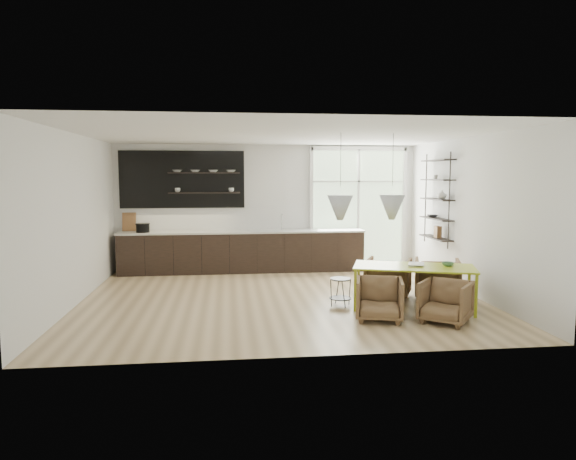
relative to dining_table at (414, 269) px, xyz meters
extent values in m
cube|color=#D9B98A|center=(-2.10, 0.94, -0.66)|extent=(7.00, 6.00, 0.01)
cube|color=white|center=(-2.10, 3.94, 0.79)|extent=(7.00, 0.02, 2.90)
cube|color=white|center=(-5.60, 0.94, 0.79)|extent=(0.02, 6.00, 2.90)
cube|color=white|center=(1.40, 0.94, 0.79)|extent=(0.02, 6.00, 2.90)
cube|color=white|center=(-2.10, 0.94, 2.24)|extent=(7.00, 6.00, 0.01)
cube|color=#B2D1A5|center=(0.05, 3.91, 0.79)|extent=(2.20, 0.02, 2.70)
cube|color=silver|center=(0.05, 3.88, 0.79)|extent=(2.30, 0.08, 2.80)
cone|color=silver|center=(-1.15, 0.44, 0.99)|extent=(0.44, 0.44, 0.42)
cone|color=silver|center=(-0.25, 0.44, 0.99)|extent=(0.44, 0.44, 0.42)
cylinder|color=black|center=(-1.15, 0.44, 1.80)|extent=(0.01, 0.01, 0.89)
cylinder|color=black|center=(-0.25, 0.44, 1.80)|extent=(0.01, 0.01, 0.89)
cube|color=black|center=(-2.70, 3.61, -0.21)|extent=(5.50, 0.65, 0.90)
cube|color=silver|center=(-2.70, 3.61, 0.26)|extent=(5.54, 0.69, 0.04)
cube|color=white|center=(-2.70, 3.93, 0.54)|extent=(5.50, 0.02, 0.55)
cube|color=black|center=(-4.05, 3.90, 1.44)|extent=(2.80, 0.06, 1.30)
cube|color=black|center=(-3.55, 3.76, 1.59)|extent=(1.60, 0.28, 0.03)
cube|color=black|center=(-3.55, 3.76, 1.14)|extent=(1.60, 0.28, 0.03)
cube|color=olive|center=(-5.25, 3.84, 0.49)|extent=(0.30, 0.10, 0.42)
cylinder|color=silver|center=(-1.80, 3.71, 0.46)|extent=(0.02, 0.02, 0.40)
imported|color=white|center=(-4.15, 3.76, 1.63)|extent=(0.22, 0.22, 0.05)
imported|color=white|center=(-3.75, 3.76, 1.63)|extent=(0.22, 0.22, 0.05)
imported|color=white|center=(-3.35, 3.76, 1.63)|extent=(0.22, 0.22, 0.05)
imported|color=white|center=(-2.95, 3.76, 1.63)|extent=(0.22, 0.22, 0.05)
imported|color=white|center=(-4.15, 3.76, 1.20)|extent=(0.12, 0.12, 0.10)
imported|color=white|center=(-2.95, 3.76, 1.20)|extent=(0.12, 0.12, 0.10)
cylinder|color=black|center=(-4.90, 3.53, 0.37)|extent=(0.29, 0.29, 0.18)
cube|color=black|center=(1.26, 1.54, 1.04)|extent=(0.02, 0.02, 1.90)
cube|color=black|center=(1.26, 2.74, 1.04)|extent=(0.02, 0.02, 1.90)
cube|color=black|center=(1.26, 2.14, 0.24)|extent=(0.26, 1.20, 0.02)
cube|color=black|center=(1.26, 2.14, 0.64)|extent=(0.26, 1.20, 0.02)
cube|color=black|center=(1.26, 2.14, 1.04)|extent=(0.26, 1.20, 0.02)
cube|color=black|center=(1.26, 2.14, 1.44)|extent=(0.26, 1.20, 0.03)
cube|color=black|center=(1.26, 2.14, 1.84)|extent=(0.26, 1.20, 0.03)
imported|color=white|center=(1.26, 1.89, 1.15)|extent=(0.18, 0.18, 0.19)
imported|color=#333338|center=(1.26, 2.34, 0.68)|extent=(0.22, 0.22, 0.05)
imported|color=white|center=(1.26, 2.24, 1.50)|extent=(0.10, 0.10, 0.09)
cube|color=olive|center=(1.26, 2.04, 0.37)|extent=(0.10, 0.18, 0.24)
cube|color=#A0B21A|center=(0.00, 0.00, 0.03)|extent=(2.12, 1.44, 0.03)
cube|color=#A0B21A|center=(-1.00, -0.08, -0.32)|extent=(0.06, 0.06, 0.68)
cube|color=#A0B21A|center=(-0.75, 0.67, -0.32)|extent=(0.06, 0.06, 0.68)
cube|color=#A0B21A|center=(0.75, -0.67, -0.32)|extent=(0.06, 0.06, 0.68)
cube|color=#A0B21A|center=(1.00, 0.08, -0.32)|extent=(0.06, 0.06, 0.68)
imported|color=brown|center=(-0.17, 0.81, -0.30)|extent=(1.03, 1.04, 0.71)
imported|color=brown|center=(0.67, 0.62, -0.30)|extent=(0.99, 1.00, 0.72)
imported|color=brown|center=(-0.76, -0.60, -0.34)|extent=(0.85, 0.87, 0.65)
imported|color=brown|center=(0.18, -0.85, -0.34)|extent=(0.96, 0.97, 0.63)
cylinder|color=black|center=(-1.16, 0.30, -0.20)|extent=(0.35, 0.35, 0.02)
cylinder|color=black|center=(-1.16, 0.30, -0.53)|extent=(0.37, 0.37, 0.02)
cylinder|color=black|center=(-1.00, 0.32, -0.43)|extent=(0.02, 0.02, 0.46)
cylinder|color=black|center=(-1.18, 0.46, -0.43)|extent=(0.02, 0.02, 0.46)
cylinder|color=black|center=(-1.32, 0.28, -0.43)|extent=(0.02, 0.02, 0.46)
cylinder|color=black|center=(-1.14, 0.14, -0.43)|extent=(0.02, 0.02, 0.46)
imported|color=white|center=(-0.05, 0.12, 0.06)|extent=(0.36, 0.41, 0.03)
imported|color=#4B7B53|center=(0.56, -0.05, 0.08)|extent=(0.26, 0.26, 0.06)
camera|label=1|loc=(-3.03, -8.02, 1.53)|focal=32.00mm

